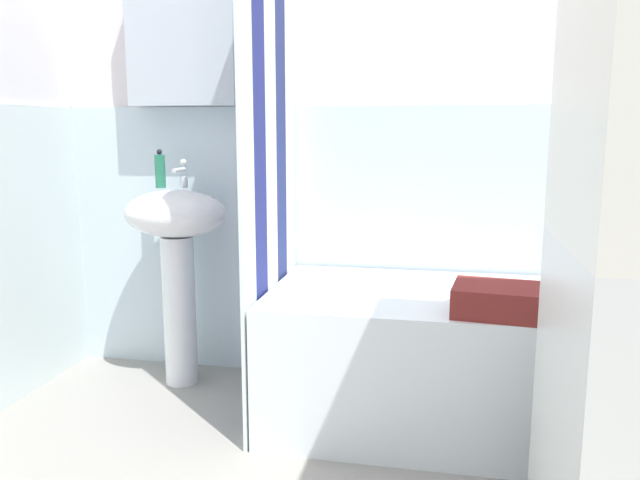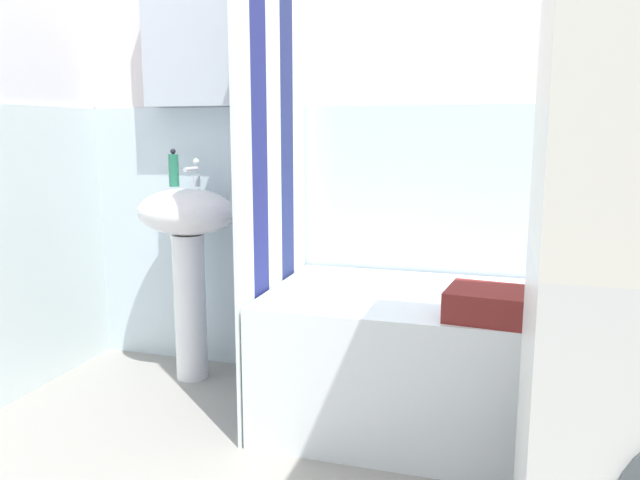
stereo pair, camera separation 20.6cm
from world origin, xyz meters
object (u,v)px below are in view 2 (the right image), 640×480
(conditioner_bottle, at_px, (640,267))
(sink, at_px, (188,241))
(soap_dispenser, at_px, (174,169))
(lotion_bottle, at_px, (618,266))
(bathtub, at_px, (477,366))
(towel_folded, at_px, (503,305))

(conditioner_bottle, bearing_deg, sink, -176.73)
(soap_dispenser, distance_m, lotion_bottle, 1.86)
(soap_dispenser, xyz_separation_m, bathtub, (1.34, -0.25, -0.67))
(soap_dispenser, relative_size, lotion_bottle, 0.85)
(soap_dispenser, bearing_deg, towel_folded, -19.10)
(lotion_bottle, xyz_separation_m, towel_folded, (-0.40, -0.51, -0.04))
(sink, bearing_deg, conditioner_bottle, 3.27)
(bathtub, xyz_separation_m, lotion_bottle, (0.48, 0.27, 0.35))
(soap_dispenser, bearing_deg, lotion_bottle, 0.49)
(towel_folded, bearing_deg, lotion_bottle, 51.50)
(soap_dispenser, distance_m, bathtub, 1.52)
(sink, xyz_separation_m, bathtub, (1.25, -0.17, -0.37))
(soap_dispenser, bearing_deg, bathtub, -10.55)
(sink, height_order, conditioner_bottle, sink)
(soap_dispenser, relative_size, bathtub, 0.11)
(soap_dispenser, bearing_deg, sink, -38.47)
(towel_folded, bearing_deg, soap_dispenser, 160.90)
(lotion_bottle, bearing_deg, soap_dispenser, -179.51)
(conditioner_bottle, bearing_deg, soap_dispenser, -179.27)
(sink, relative_size, bathtub, 0.56)
(sink, relative_size, towel_folded, 2.50)
(sink, height_order, towel_folded, sink)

